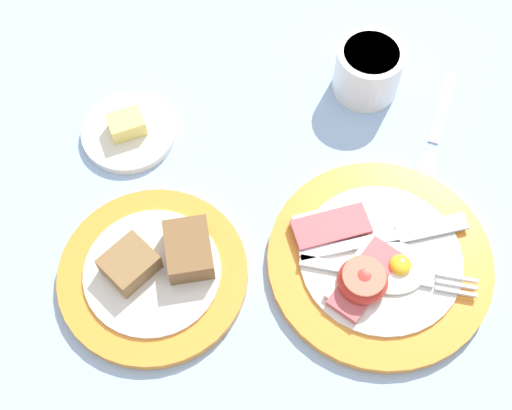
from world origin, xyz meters
TOP-DOWN VIEW (x-y plane):
  - ground_plane at (0.00, 0.00)m, footprint 3.00×3.00m
  - breakfast_plate at (0.08, 0.01)m, footprint 0.24×0.24m
  - bread_plate at (-0.16, 0.04)m, footprint 0.20×0.20m
  - sugar_cup at (0.12, 0.24)m, footprint 0.08×0.08m
  - butter_dish at (-0.17, 0.22)m, footprint 0.11×0.11m
  - teaspoon_by_saucer at (0.17, 0.13)m, footprint 0.11×0.18m

SIDE VIEW (x-z plane):
  - ground_plane at x=0.00m, z-range 0.00..0.00m
  - teaspoon_by_saucer at x=0.17m, z-range 0.00..0.01m
  - butter_dish at x=-0.17m, z-range -0.01..0.02m
  - breakfast_plate at x=0.08m, z-range -0.01..0.03m
  - bread_plate at x=-0.16m, z-range -0.01..0.03m
  - sugar_cup at x=0.12m, z-range 0.00..0.07m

